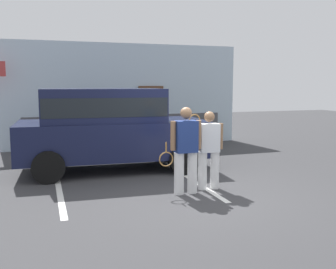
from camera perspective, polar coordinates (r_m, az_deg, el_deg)
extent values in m
plane|color=#38383A|center=(7.62, 4.16, -8.92)|extent=(40.00, 40.00, 0.00)
cube|color=silver|center=(8.53, -16.07, -7.40)|extent=(0.12, 4.40, 0.01)
cube|color=silver|center=(9.10, 2.64, -6.18)|extent=(0.12, 4.40, 0.01)
cube|color=silver|center=(13.52, -6.38, 5.87)|extent=(8.26, 0.30, 3.56)
cube|color=#4C4C51|center=(13.42, -6.13, 0.59)|extent=(6.94, 0.10, 1.10)
cube|color=brown|center=(13.56, -2.54, 2.82)|extent=(0.90, 0.06, 2.10)
cube|color=#141938|center=(9.68, -8.15, -0.61)|extent=(4.70, 2.14, 0.90)
cube|color=#141938|center=(9.57, -9.74, 4.38)|extent=(2.99, 1.91, 0.80)
cube|color=black|center=(9.57, -9.73, 4.26)|extent=(2.93, 1.93, 0.44)
cylinder|color=black|center=(10.96, -0.67, -1.92)|extent=(0.73, 0.30, 0.72)
cylinder|color=black|center=(9.17, 2.34, -3.79)|extent=(0.73, 0.30, 0.72)
cylinder|color=black|center=(10.62, -17.09, -2.55)|extent=(0.73, 0.30, 0.72)
cylinder|color=black|center=(8.76, -17.45, -4.66)|extent=(0.73, 0.30, 0.72)
cylinder|color=white|center=(7.63, 3.66, -5.67)|extent=(0.19, 0.19, 0.83)
cylinder|color=white|center=(7.53, 1.66, -5.84)|extent=(0.19, 0.19, 0.83)
cube|color=navy|center=(7.44, 2.70, -0.30)|extent=(0.43, 0.27, 0.62)
sphere|color=#8C6647|center=(7.40, 2.72, 3.23)|extent=(0.23, 0.23, 0.23)
cylinder|color=#8C6647|center=(7.54, 4.58, -0.01)|extent=(0.11, 0.11, 0.57)
cylinder|color=#8C6647|center=(7.35, 0.78, -0.19)|extent=(0.11, 0.11, 0.57)
torus|color=olive|center=(7.43, -0.28, -3.71)|extent=(0.37, 0.03, 0.37)
cylinder|color=olive|center=(7.38, -0.28, -1.93)|extent=(0.03, 0.03, 0.20)
cylinder|color=white|center=(7.99, 6.99, -5.30)|extent=(0.18, 0.18, 0.78)
cylinder|color=white|center=(7.90, 5.18, -5.42)|extent=(0.18, 0.18, 0.78)
cube|color=silver|center=(7.82, 6.16, -0.49)|extent=(0.42, 0.28, 0.58)
sphere|color=#8C6647|center=(7.77, 6.21, 2.66)|extent=(0.22, 0.22, 0.22)
cylinder|color=#8C6647|center=(7.91, 7.86, -0.25)|extent=(0.10, 0.10, 0.53)
cylinder|color=#8C6647|center=(7.74, 4.43, -0.36)|extent=(0.10, 0.10, 0.53)
torus|color=olive|center=(7.73, 3.98, 1.99)|extent=(0.29, 0.09, 0.29)
cylinder|color=olive|center=(7.76, 3.97, 0.26)|extent=(0.03, 0.03, 0.20)
cylinder|color=gray|center=(13.58, 5.54, -1.10)|extent=(0.42, 0.42, 0.26)
sphere|color=#2D6B28|center=(13.53, 5.56, 0.61)|extent=(0.66, 0.66, 0.66)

